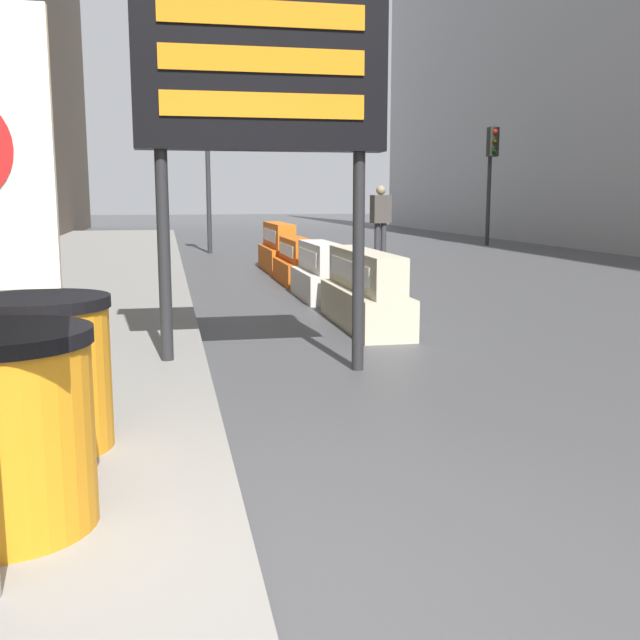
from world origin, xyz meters
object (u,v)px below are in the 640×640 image
at_px(barrel_drum_foreground, 4,429).
at_px(jersey_barrier_cream, 364,293).
at_px(jersey_barrier_orange_near, 279,250).
at_px(message_board, 262,63).
at_px(traffic_light_near_curb, 207,130).
at_px(pedestrian_worker, 381,215).
at_px(jersey_barrier_white, 321,274).
at_px(traffic_cone_near, 361,289).
at_px(barrel_drum_middle, 43,373).
at_px(traffic_light_far_side, 491,160).
at_px(jersey_barrier_orange_far, 298,264).

height_order(barrel_drum_foreground, jersey_barrier_cream, barrel_drum_foreground).
relative_size(barrel_drum_foreground, jersey_barrier_orange_near, 0.38).
height_order(message_board, jersey_barrier_cream, message_board).
distance_m(traffic_light_near_curb, pedestrian_worker, 4.98).
bearing_deg(jersey_barrier_white, traffic_cone_near, -82.88).
bearing_deg(barrel_drum_middle, traffic_cone_near, 58.85).
height_order(traffic_cone_near, traffic_light_far_side, traffic_light_far_side).
bearing_deg(pedestrian_worker, barrel_drum_middle, -122.87).
bearing_deg(jersey_barrier_cream, barrel_drum_middle, -124.44).
bearing_deg(jersey_barrier_white, jersey_barrier_orange_near, 90.00).
bearing_deg(barrel_drum_foreground, jersey_barrier_orange_far, 73.43).
distance_m(message_board, jersey_barrier_white, 5.15).
distance_m(jersey_barrier_cream, pedestrian_worker, 9.70).
height_order(jersey_barrier_cream, jersey_barrier_white, jersey_barrier_cream).
distance_m(barrel_drum_foreground, traffic_light_far_side, 20.80).
height_order(jersey_barrier_white, traffic_light_far_side, traffic_light_far_side).
bearing_deg(jersey_barrier_orange_near, jersey_barrier_white, -90.00).
height_order(message_board, traffic_light_far_side, traffic_light_far_side).
distance_m(barrel_drum_foreground, traffic_light_near_curb, 16.84).
relative_size(message_board, traffic_light_far_side, 0.94).
height_order(message_board, traffic_cone_near, message_board).
bearing_deg(traffic_cone_near, message_board, -118.41).
relative_size(traffic_light_near_curb, pedestrian_worker, 2.51).
bearing_deg(traffic_light_far_side, pedestrian_worker, -140.10).
relative_size(barrel_drum_foreground, jersey_barrier_white, 0.49).
xyz_separation_m(barrel_drum_foreground, jersey_barrier_orange_near, (2.82, 11.66, -0.14)).
relative_size(barrel_drum_foreground, message_board, 0.25).
bearing_deg(message_board, traffic_light_far_side, 59.91).
height_order(jersey_barrier_white, traffic_light_near_curb, traffic_light_near_curb).
bearing_deg(barrel_drum_middle, traffic_light_near_curb, 83.59).
bearing_deg(jersey_barrier_orange_near, barrel_drum_middle, -104.77).
relative_size(barrel_drum_middle, traffic_light_far_side, 0.23).
height_order(barrel_drum_middle, traffic_cone_near, barrel_drum_middle).
xyz_separation_m(traffic_light_near_curb, traffic_light_far_side, (8.39, 1.50, -0.59)).
bearing_deg(jersey_barrier_cream, barrel_drum_foreground, -119.02).
xyz_separation_m(barrel_drum_middle, traffic_cone_near, (3.01, 4.98, -0.24)).
height_order(barrel_drum_foreground, jersey_barrier_orange_near, barrel_drum_foreground).
height_order(jersey_barrier_orange_far, traffic_light_near_curb, traffic_light_near_curb).
xyz_separation_m(jersey_barrier_orange_near, traffic_light_far_side, (7.32, 6.40, 2.11)).
relative_size(barrel_drum_middle, pedestrian_worker, 0.47).
xyz_separation_m(message_board, pedestrian_worker, (4.26, 11.32, -1.46)).
bearing_deg(jersey_barrier_cream, pedestrian_worker, 72.81).
distance_m(jersey_barrier_orange_far, jersey_barrier_orange_near, 2.19).
bearing_deg(traffic_light_near_curb, traffic_light_far_side, 10.15).
bearing_deg(traffic_light_near_curb, jersey_barrier_orange_near, -77.69).
height_order(jersey_barrier_orange_far, traffic_cone_near, jersey_barrier_orange_far).
distance_m(barrel_drum_middle, jersey_barrier_orange_near, 11.06).
height_order(traffic_cone_near, pedestrian_worker, pedestrian_worker).
bearing_deg(traffic_light_far_side, jersey_barrier_white, -124.69).
bearing_deg(barrel_drum_foreground, traffic_light_far_side, 60.69).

